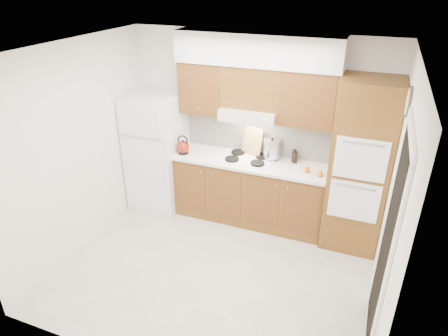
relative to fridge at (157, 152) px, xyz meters
name	(u,v)px	position (x,y,z in m)	size (l,w,h in m)	color
floor	(216,268)	(1.41, -1.14, -0.86)	(3.60, 3.60, 0.00)	#B9B1A2
ceiling	(214,51)	(1.41, -1.14, 1.74)	(3.60, 3.60, 0.00)	white
wall_back	(256,128)	(1.41, 0.36, 0.44)	(3.60, 0.02, 2.60)	white
wall_left	(80,150)	(-0.40, -1.14, 0.44)	(0.02, 3.00, 2.60)	white
wall_right	(393,206)	(3.21, -1.14, 0.44)	(0.02, 3.00, 2.60)	white
fridge	(157,152)	(0.00, 0.00, 0.00)	(0.75, 0.72, 1.72)	white
base_cabinets	(250,191)	(1.43, 0.06, -0.41)	(2.11, 0.60, 0.90)	brown
countertop	(250,162)	(1.43, 0.05, 0.06)	(2.13, 0.62, 0.04)	white
backsplash	(257,134)	(1.43, 0.34, 0.36)	(2.11, 0.03, 0.56)	white
oven_cabinet	(360,167)	(2.85, 0.03, 0.24)	(0.70, 0.65, 2.20)	brown
upper_cab_left	(204,87)	(0.69, 0.19, 0.99)	(0.63, 0.33, 0.70)	brown
upper_cab_right	(309,98)	(2.12, 0.19, 0.99)	(0.73, 0.33, 0.70)	brown
range_hood	(250,114)	(1.38, 0.13, 0.71)	(0.75, 0.45, 0.15)	silver
upper_cab_over_hood	(252,87)	(1.38, 0.19, 1.06)	(0.75, 0.33, 0.55)	brown
soffit	(257,49)	(1.43, 0.18, 1.54)	(2.13, 0.36, 0.40)	silver
cooktop	(247,159)	(1.38, 0.07, 0.09)	(0.74, 0.50, 0.01)	white
doorway	(386,249)	(3.19, -1.49, 0.19)	(0.02, 0.90, 2.10)	black
wall_clock	(409,102)	(3.19, -0.59, 1.29)	(0.30, 0.30, 0.02)	#3F3833
kettle	(183,147)	(0.48, -0.08, 0.18)	(0.18, 0.18, 0.18)	maroon
cutting_board	(252,142)	(1.39, 0.23, 0.28)	(0.31, 0.02, 0.41)	tan
stock_pot	(272,149)	(1.68, 0.21, 0.23)	(0.23, 0.23, 0.24)	silver
condiment_a	(274,152)	(1.72, 0.21, 0.18)	(0.06, 0.06, 0.20)	black
condiment_b	(294,156)	(1.99, 0.22, 0.17)	(0.06, 0.06, 0.18)	black
condiment_c	(295,157)	(2.01, 0.20, 0.16)	(0.06, 0.06, 0.16)	black
orange_near	(319,173)	(2.39, -0.08, 0.12)	(0.08, 0.08, 0.08)	orange
orange_far	(306,169)	(2.21, -0.03, 0.12)	(0.08, 0.08, 0.08)	orange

